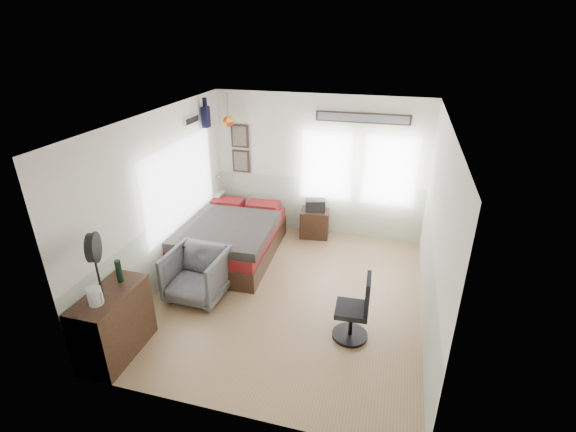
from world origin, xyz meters
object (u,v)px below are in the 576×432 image
(armchair, at_px, (197,274))
(task_chair, at_px, (356,314))
(nightstand, at_px, (315,223))
(bed, at_px, (230,238))
(dresser, at_px, (114,324))

(armchair, relative_size, task_chair, 0.89)
(armchair, bearing_deg, nightstand, 64.58)
(bed, bearing_deg, task_chair, -35.80)
(nightstand, bearing_deg, dresser, -120.91)
(bed, height_order, nightstand, bed)
(nightstand, height_order, task_chair, task_chair)
(armchair, relative_size, nightstand, 1.56)
(task_chair, bearing_deg, bed, 143.52)
(bed, relative_size, armchair, 2.63)
(dresser, height_order, armchair, dresser)
(bed, distance_m, nightstand, 1.72)
(bed, distance_m, armchair, 1.29)
(bed, height_order, armchair, armchair)
(dresser, xyz_separation_m, nightstand, (1.73, 3.80, -0.18))
(armchair, height_order, nightstand, armchair)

